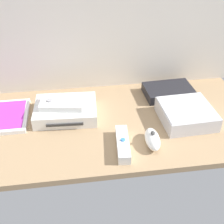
# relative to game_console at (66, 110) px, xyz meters

# --- Properties ---
(ground_plane) EXTENTS (1.00, 0.48, 0.02)m
(ground_plane) POSITION_rel_game_console_xyz_m (0.15, -0.06, -0.03)
(ground_plane) COLOR #9E7F5B
(ground_plane) RESTS_ON ground
(back_wall) EXTENTS (1.10, 0.01, 0.64)m
(back_wall) POSITION_rel_game_console_xyz_m (0.15, 0.19, 0.30)
(back_wall) COLOR silver
(back_wall) RESTS_ON ground
(game_console) EXTENTS (0.22, 0.17, 0.04)m
(game_console) POSITION_rel_game_console_xyz_m (0.00, 0.00, 0.00)
(game_console) COLOR white
(game_console) RESTS_ON ground_plane
(mini_computer) EXTENTS (0.18, 0.18, 0.05)m
(mini_computer) POSITION_rel_game_console_xyz_m (0.40, -0.08, 0.00)
(mini_computer) COLOR silver
(mini_computer) RESTS_ON ground_plane
(game_case) EXTENTS (0.14, 0.19, 0.02)m
(game_case) POSITION_rel_game_console_xyz_m (-0.20, 0.01, -0.01)
(game_case) COLOR white
(game_case) RESTS_ON ground_plane
(network_router) EXTENTS (0.19, 0.13, 0.03)m
(network_router) POSITION_rel_game_console_xyz_m (0.39, 0.08, -0.00)
(network_router) COLOR black
(network_router) RESTS_ON ground_plane
(remote_wand) EXTENTS (0.05, 0.15, 0.03)m
(remote_wand) POSITION_rel_game_console_xyz_m (0.17, -0.19, -0.01)
(remote_wand) COLOR white
(remote_wand) RESTS_ON ground_plane
(remote_nunchuk) EXTENTS (0.05, 0.10, 0.05)m
(remote_nunchuk) POSITION_rel_game_console_xyz_m (0.26, -0.19, -0.00)
(remote_nunchuk) COLOR white
(remote_nunchuk) RESTS_ON ground_plane
(remote_classic_pad) EXTENTS (0.16, 0.10, 0.02)m
(remote_classic_pad) POSITION_rel_game_console_xyz_m (-0.01, -0.00, 0.03)
(remote_classic_pad) COLOR white
(remote_classic_pad) RESTS_ON game_console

